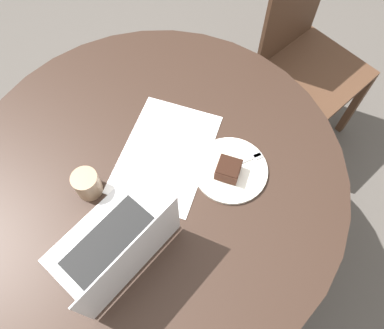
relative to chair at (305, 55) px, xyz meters
The scene contains 9 objects.
ground_plane 1.08m from the chair, 38.98° to the right, with size 12.00×12.00×0.00m, color #4C4742.
dining_table 0.96m from the chair, 38.98° to the right, with size 1.29×1.29×0.71m.
chair is the anchor object (origin of this frame).
paper_document 0.91m from the chair, 39.92° to the right, with size 0.46×0.38×0.00m.
plate 0.83m from the chair, 25.47° to the right, with size 0.24×0.24×0.01m.
cake_slice 0.85m from the chair, 25.64° to the right, with size 0.09×0.09×0.05m.
fork 0.79m from the chair, 23.74° to the right, with size 0.10×0.16×0.00m.
coffee_glass 1.17m from the chair, 43.78° to the right, with size 0.08×0.08×0.09m.
laptop 1.24m from the chair, 33.33° to the right, with size 0.42×0.40×0.25m.
Camera 1 is at (0.55, 0.17, 1.82)m, focal length 35.00 mm.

